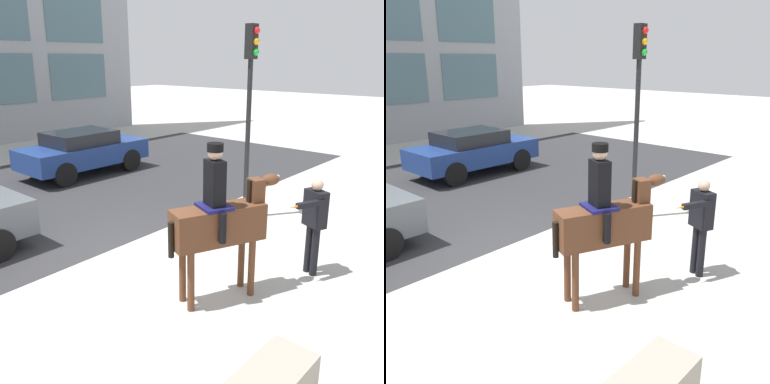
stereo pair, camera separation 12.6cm
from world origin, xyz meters
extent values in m
plane|color=#B2AFA8|center=(0.00, 0.00, 0.00)|extent=(80.00, 80.00, 0.00)
cube|color=#2D2D30|center=(0.00, 4.75, 0.00)|extent=(22.76, 8.50, 0.01)
cube|color=slate|center=(4.01, 12.83, 2.81)|extent=(3.20, 0.02, 2.15)
cube|color=slate|center=(8.01, 12.83, 2.81)|extent=(3.20, 0.02, 2.15)
cube|color=slate|center=(8.01, 12.83, 5.49)|extent=(3.20, 0.02, 2.15)
cube|color=#59331E|center=(-0.10, -2.18, 1.25)|extent=(1.53, 1.00, 0.57)
cylinder|color=#59331E|center=(0.45, -2.26, 0.48)|extent=(0.11, 0.11, 0.96)
cylinder|color=#59331E|center=(0.33, -2.54, 0.48)|extent=(0.11, 0.11, 0.96)
cylinder|color=#59331E|center=(-0.52, -1.83, 0.48)|extent=(0.11, 0.11, 0.96)
cylinder|color=#59331E|center=(-0.65, -2.11, 0.48)|extent=(0.11, 0.11, 0.96)
cube|color=#59331E|center=(0.50, -2.45, 1.62)|extent=(0.28, 0.30, 0.56)
cube|color=black|center=(0.39, -2.40, 1.64)|extent=(0.07, 0.09, 0.51)
ellipsoid|color=#59331E|center=(0.75, -2.56, 1.85)|extent=(0.36, 0.31, 0.19)
cube|color=silver|center=(0.83, -2.59, 1.87)|extent=(0.12, 0.09, 0.07)
cylinder|color=black|center=(-0.81, -1.87, 1.15)|extent=(0.09, 0.09, 0.55)
cube|color=#14144C|center=(-0.17, -2.15, 1.56)|extent=(0.60, 0.62, 0.05)
cube|color=black|center=(-0.17, -2.15, 1.93)|extent=(0.33, 0.38, 0.68)
sphere|color=#D1A889|center=(-0.17, -2.15, 2.38)|extent=(0.22, 0.22, 0.22)
cylinder|color=black|center=(-0.17, -2.15, 2.45)|extent=(0.24, 0.24, 0.12)
cylinder|color=black|center=(-0.06, -1.91, 1.31)|extent=(0.11, 0.11, 0.46)
cylinder|color=black|center=(-0.27, -2.40, 1.31)|extent=(0.11, 0.11, 0.46)
cylinder|color=black|center=(1.61, -3.01, 0.45)|extent=(0.13, 0.13, 0.90)
cylinder|color=black|center=(1.67, -2.86, 0.45)|extent=(0.13, 0.13, 0.90)
cube|color=black|center=(1.64, -2.94, 1.22)|extent=(0.36, 0.45, 0.64)
sphere|color=#D1A889|center=(1.64, -2.94, 1.64)|extent=(0.20, 0.20, 0.20)
cube|color=black|center=(1.32, -2.99, 1.40)|extent=(0.54, 0.30, 0.09)
cone|color=orange|center=(1.00, -2.85, 1.40)|extent=(0.18, 0.11, 0.04)
cube|color=navy|center=(3.14, 5.87, 0.69)|extent=(4.13, 1.80, 0.64)
cube|color=black|center=(3.04, 5.87, 1.22)|extent=(2.07, 1.58, 0.42)
cylinder|color=black|center=(4.42, 5.04, 0.37)|extent=(0.73, 0.22, 0.73)
cylinder|color=black|center=(4.42, 6.69, 0.37)|extent=(0.73, 0.22, 0.73)
cylinder|color=black|center=(1.86, 5.04, 0.37)|extent=(0.73, 0.22, 0.73)
cylinder|color=black|center=(1.86, 6.69, 0.37)|extent=(0.73, 0.22, 0.73)
cylinder|color=black|center=(3.21, -0.47, 1.83)|extent=(0.11, 0.11, 3.65)
cube|color=black|center=(3.21, -0.47, 4.01)|extent=(0.24, 0.19, 0.72)
sphere|color=red|center=(3.21, -0.59, 4.23)|extent=(0.15, 0.15, 0.15)
sphere|color=orange|center=(3.21, -0.59, 4.01)|extent=(0.15, 0.15, 0.15)
sphere|color=green|center=(3.21, -0.59, 3.80)|extent=(0.15, 0.15, 0.15)
camera|label=1|loc=(-4.93, -5.84, 3.67)|focal=40.00mm
camera|label=2|loc=(-4.85, -5.94, 3.67)|focal=40.00mm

